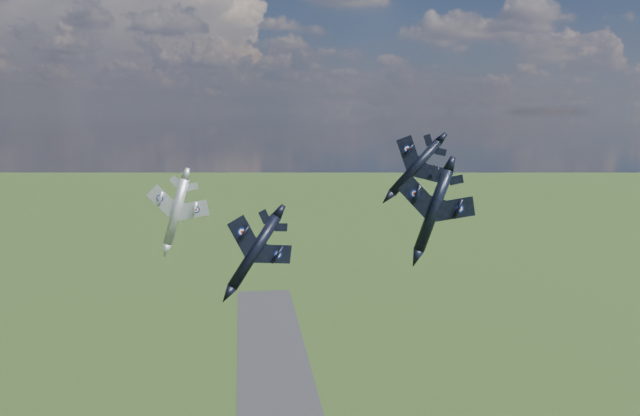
{
  "coord_description": "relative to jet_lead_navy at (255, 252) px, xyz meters",
  "views": [
    {
      "loc": [
        -11.06,
        -79.85,
        96.51
      ],
      "look_at": [
        0.41,
        10.16,
        82.49
      ],
      "focal_mm": 35.0,
      "sensor_mm": 36.0,
      "label": 1
    }
  ],
  "objects": [
    {
      "name": "jet_lead_navy",
      "position": [
        0.0,
        0.0,
        0.0
      ],
      "size": [
        15.02,
        18.08,
        9.04
      ],
      "primitive_type": null,
      "rotation": [
        0.0,
        0.61,
        0.29
      ],
      "color": "black"
    },
    {
      "name": "jet_high_navy",
      "position": [
        27.38,
        18.05,
        9.58
      ],
      "size": [
        11.47,
        16.36,
        10.01
      ],
      "primitive_type": null,
      "rotation": [
        0.0,
        0.73,
        -0.06
      ],
      "color": "black"
    },
    {
      "name": "jet_right_navy",
      "position": [
        23.6,
        -4.35,
        5.88
      ],
      "size": [
        13.65,
        17.08,
        6.63
      ],
      "primitive_type": null,
      "rotation": [
        0.0,
        0.32,
        -0.13
      ],
      "color": "black"
    },
    {
      "name": "jet_left_silver",
      "position": [
        -11.6,
        13.12,
        3.66
      ],
      "size": [
        13.36,
        16.33,
        5.94
      ],
      "primitive_type": null,
      "rotation": [
        0.0,
        0.3,
        -0.18
      ],
      "color": "#B1B5BC"
    }
  ]
}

